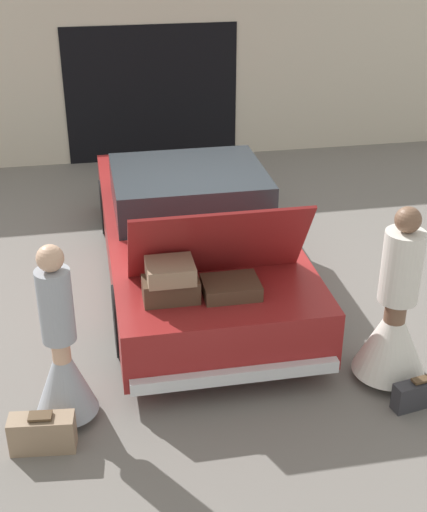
% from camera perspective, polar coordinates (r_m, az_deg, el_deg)
% --- Properties ---
extents(ground_plane, '(40.00, 40.00, 0.00)m').
position_cam_1_polar(ground_plane, '(8.47, -1.59, -1.60)').
color(ground_plane, slate).
extents(garage_wall_back, '(12.00, 0.14, 2.80)m').
position_cam_1_polar(garage_wall_back, '(11.93, -5.05, 14.19)').
color(garage_wall_back, beige).
rests_on(garage_wall_back, ground_plane).
extents(car, '(2.01, 4.72, 1.60)m').
position_cam_1_polar(car, '(8.21, -1.67, 1.87)').
color(car, maroon).
rests_on(car, ground_plane).
extents(person_left, '(0.54, 0.54, 1.67)m').
position_cam_1_polar(person_left, '(6.14, -12.01, -8.11)').
color(person_left, tan).
rests_on(person_left, ground_plane).
extents(person_right, '(0.67, 0.67, 1.74)m').
position_cam_1_polar(person_right, '(6.67, 14.25, -5.08)').
color(person_right, brown).
rests_on(person_right, ground_plane).
extents(suitcase_beside_left_person, '(0.55, 0.25, 0.35)m').
position_cam_1_polar(suitcase_beside_left_person, '(6.13, -13.52, -13.60)').
color(suitcase_beside_left_person, '#8C7259').
rests_on(suitcase_beside_left_person, ground_plane).
extents(suitcase_beside_right_person, '(0.52, 0.22, 0.29)m').
position_cam_1_polar(suitcase_beside_right_person, '(6.67, 16.17, -10.50)').
color(suitcase_beside_right_person, '#2D2D33').
rests_on(suitcase_beside_right_person, ground_plane).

